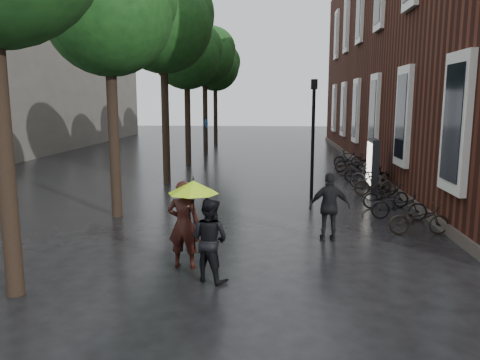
# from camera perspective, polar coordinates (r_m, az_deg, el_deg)

# --- Properties ---
(ground) EXTENTS (120.00, 120.00, 0.00)m
(ground) POSITION_cam_1_polar(r_m,az_deg,el_deg) (7.82, -2.05, -17.53)
(ground) COLOR black
(brick_building) EXTENTS (10.20, 33.20, 12.00)m
(brick_building) POSITION_cam_1_polar(r_m,az_deg,el_deg) (28.20, 25.05, 13.70)
(brick_building) COLOR #38160F
(brick_building) RESTS_ON ground
(street_trees) EXTENTS (4.33, 34.03, 8.91)m
(street_trees) POSITION_cam_1_polar(r_m,az_deg,el_deg) (23.48, -7.86, 16.34)
(street_trees) COLOR black
(street_trees) RESTS_ON ground
(person_burgundy) EXTENTS (0.73, 0.51, 1.91)m
(person_burgundy) POSITION_cam_1_polar(r_m,az_deg,el_deg) (10.12, -6.88, -5.40)
(person_burgundy) COLOR black
(person_burgundy) RESTS_ON ground
(person_black) EXTENTS (1.02, 0.94, 1.69)m
(person_black) POSITION_cam_1_polar(r_m,az_deg,el_deg) (9.38, -3.72, -7.28)
(person_black) COLOR black
(person_black) RESTS_ON ground
(lime_umbrella) EXTENTS (1.04, 1.04, 1.54)m
(lime_umbrella) POSITION_cam_1_polar(r_m,az_deg,el_deg) (9.50, -5.71, -0.85)
(lime_umbrella) COLOR black
(lime_umbrella) RESTS_ON ground
(pedestrian_walking) EXTENTS (1.04, 0.45, 1.77)m
(pedestrian_walking) POSITION_cam_1_polar(r_m,az_deg,el_deg) (12.20, 10.88, -3.24)
(pedestrian_walking) COLOR black
(pedestrian_walking) RESTS_ON ground
(parked_bicycles) EXTENTS (1.98, 13.63, 1.04)m
(parked_bicycles) POSITION_cam_1_polar(r_m,az_deg,el_deg) (19.81, 15.44, 0.26)
(parked_bicycles) COLOR black
(parked_bicycles) RESTS_ON ground
(ad_lightbox) EXTENTS (0.31, 1.36, 2.05)m
(ad_lightbox) POSITION_cam_1_polar(r_m,az_deg,el_deg) (19.58, 15.86, 1.83)
(ad_lightbox) COLOR black
(ad_lightbox) RESTS_ON ground
(lamp_post) EXTENTS (0.22, 0.22, 4.32)m
(lamp_post) POSITION_cam_1_polar(r_m,az_deg,el_deg) (17.12, 8.90, 6.36)
(lamp_post) COLOR black
(lamp_post) RESTS_ON ground
(cycle_sign) EXTENTS (0.14, 0.47, 2.60)m
(cycle_sign) POSITION_cam_1_polar(r_m,az_deg,el_deg) (25.21, -4.23, 5.42)
(cycle_sign) COLOR #262628
(cycle_sign) RESTS_ON ground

